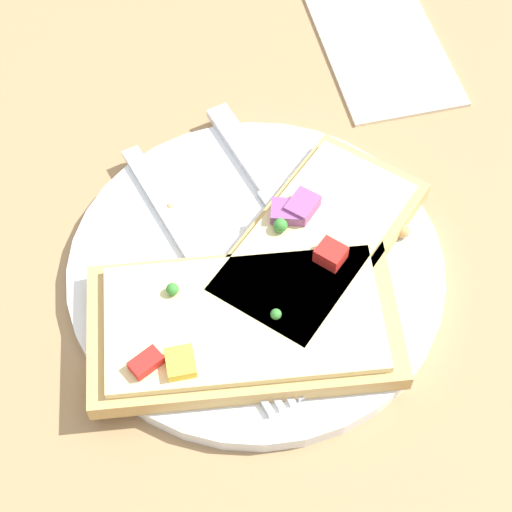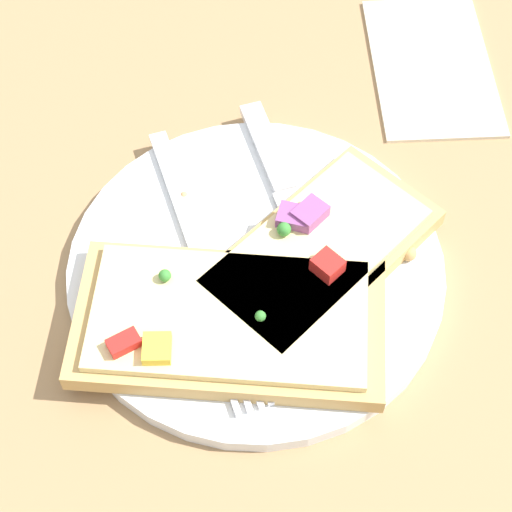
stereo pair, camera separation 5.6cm
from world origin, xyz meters
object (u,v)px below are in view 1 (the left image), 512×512
(fork, at_px, (211,282))
(pizza_slice_corner, at_px, (315,247))
(knife, at_px, (276,197))
(pizza_slice_main, at_px, (243,325))
(napkin, at_px, (382,45))
(plate, at_px, (256,269))

(fork, xyz_separation_m, pizza_slice_corner, (0.01, -0.07, 0.01))
(fork, relative_size, knife, 1.03)
(pizza_slice_main, bearing_deg, napkin, -118.38)
(pizza_slice_main, bearing_deg, fork, -64.87)
(napkin, bearing_deg, knife, 138.09)
(plate, height_order, knife, knife)
(pizza_slice_corner, xyz_separation_m, napkin, (0.19, -0.11, -0.02))
(fork, height_order, pizza_slice_corner, pizza_slice_corner)
(pizza_slice_corner, distance_m, napkin, 0.22)
(knife, xyz_separation_m, pizza_slice_main, (-0.10, 0.05, 0.01))
(plate, height_order, pizza_slice_corner, pizza_slice_corner)
(plate, bearing_deg, pizza_slice_corner, -93.46)
(plate, relative_size, pizza_slice_main, 1.23)
(plate, distance_m, knife, 0.06)
(fork, relative_size, pizza_slice_main, 1.10)
(plate, xyz_separation_m, pizza_slice_main, (-0.05, 0.02, 0.02))
(plate, distance_m, fork, 0.03)
(fork, bearing_deg, plate, 87.83)
(napkin, bearing_deg, fork, 136.96)
(plate, height_order, napkin, plate)
(plate, relative_size, fork, 1.12)
(pizza_slice_main, bearing_deg, plate, -105.04)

